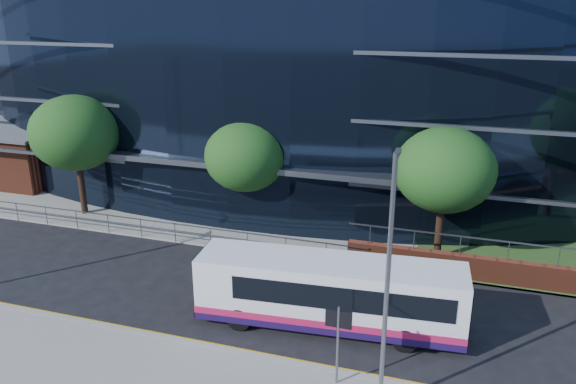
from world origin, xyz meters
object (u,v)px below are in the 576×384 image
(brick_pavilion, at_px, (13,151))
(street_sign, at_px, (338,329))
(tree_far_a, at_px, (75,133))
(tree_far_b, at_px, (246,157))
(tree_far_c, at_px, (445,170))
(streetlight_east, at_px, (388,279))
(city_bus, at_px, (332,293))

(brick_pavilion, xyz_separation_m, street_sign, (26.50, -15.09, 0.21))
(tree_far_a, relative_size, tree_far_b, 1.15)
(tree_far_c, bearing_deg, street_sign, -103.29)
(tree_far_b, bearing_deg, street_sign, -55.92)
(tree_far_b, bearing_deg, brick_pavilion, 168.12)
(street_sign, bearing_deg, brick_pavilion, 150.35)
(tree_far_b, distance_m, streetlight_east, 14.74)
(tree_far_b, bearing_deg, streetlight_east, -52.37)
(tree_far_a, relative_size, city_bus, 0.68)
(tree_far_c, relative_size, city_bus, 0.64)
(tree_far_a, height_order, tree_far_b, tree_far_a)
(brick_pavilion, bearing_deg, city_bus, -24.63)
(street_sign, relative_size, city_bus, 0.27)
(tree_far_a, relative_size, streetlight_east, 0.87)
(street_sign, distance_m, streetlight_east, 2.80)
(tree_far_b, height_order, tree_far_c, tree_far_c)
(tree_far_a, bearing_deg, brick_pavilion, 153.45)
(brick_pavilion, bearing_deg, street_sign, -29.65)
(street_sign, bearing_deg, streetlight_east, -21.36)
(streetlight_east, distance_m, city_bus, 5.58)
(street_sign, bearing_deg, city_bus, 106.54)
(brick_pavilion, relative_size, city_bus, 0.84)
(street_sign, bearing_deg, tree_far_a, 148.83)
(brick_pavilion, bearing_deg, tree_far_a, -26.55)
(brick_pavilion, relative_size, street_sign, 3.07)
(brick_pavilion, relative_size, tree_far_b, 1.42)
(tree_far_b, xyz_separation_m, tree_far_c, (10.00, -0.50, 0.33))
(street_sign, relative_size, tree_far_b, 0.46)
(brick_pavilion, height_order, city_bus, brick_pavilion)
(brick_pavilion, relative_size, tree_far_c, 1.32)
(street_sign, relative_size, tree_far_a, 0.40)
(brick_pavilion, xyz_separation_m, tree_far_c, (29.00, -4.50, 2.60))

